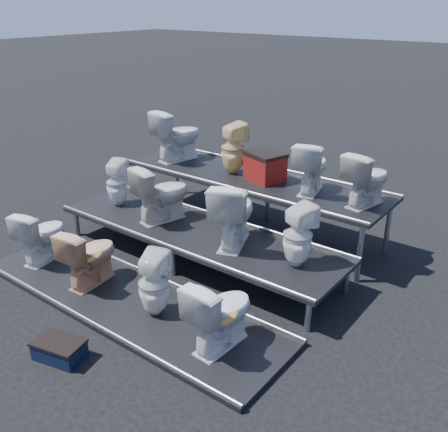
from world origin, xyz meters
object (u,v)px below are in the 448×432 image
Objects in this scene: toilet_6 at (233,212)px; red_crate at (265,168)px; toilet_5 at (162,193)px; toilet_11 at (367,179)px; step_stool at (59,351)px; toilet_1 at (90,255)px; toilet_7 at (298,236)px; toilet_2 at (154,284)px; toilet_8 at (177,135)px; toilet_4 at (117,183)px; toilet_9 at (233,148)px; toilet_0 at (42,234)px; toilet_10 at (311,166)px; toilet_3 at (221,312)px.

toilet_6 is 1.38m from red_crate.
toilet_5 is 2.75m from toilet_11.
step_stool is at bearing 123.15° from toilet_5.
toilet_7 reaches higher than toilet_1.
toilet_5 is at bearing 18.98° from toilet_7.
toilet_1 is 1.00× the size of toilet_7.
toilet_2 is 3.36m from toilet_8.
toilet_6 is (2.16, 0.00, 0.08)m from toilet_4.
red_crate is (-0.26, 2.62, 0.61)m from toilet_2.
toilet_8 is 1.06× the size of toilet_9.
toilet_0 is 0.95× the size of toilet_9.
toilet_7 reaches higher than toilet_2.
toilet_11 is at bearing -153.93° from toilet_6.
toilet_2 is at bearing 173.84° from toilet_1.
toilet_10 reaches higher than toilet_4.
step_stool is (-1.20, -1.09, -0.37)m from toilet_3.
toilet_11 is at bearing -179.88° from toilet_4.
step_stool is at bearing -72.48° from red_crate.
toilet_9 is (-1.89, 1.30, 0.41)m from toilet_7.
toilet_3 is 1.01× the size of toilet_9.
toilet_2 reaches higher than toilet_0.
toilet_9 is 1.60× the size of step_stool.
toilet_9 is at bearing -102.00° from toilet_1.
toilet_7 is (3.08, 0.00, 0.03)m from toilet_4.
toilet_6 is at bearing 59.75° from toilet_11.
toilet_3 is 2.94m from red_crate.
toilet_11 is (0.24, 1.30, 0.38)m from toilet_7.
toilet_10 is (2.59, 2.60, 0.79)m from toilet_0.
red_crate is at bearing -168.03° from toilet_8.
toilet_0 is at bearing 41.41° from toilet_7.
toilet_2 is at bearing -66.68° from red_crate.
toilet_8 is (-0.86, 2.60, 0.84)m from toilet_1.
toilet_11 is at bearing -159.26° from toilet_9.
toilet_1 is 0.91× the size of toilet_8.
red_crate reaches higher than toilet_2.
toilet_8 reaches higher than toilet_6.
toilet_0 is 0.98× the size of toilet_7.
toilet_6 reaches higher than toilet_4.
toilet_3 is 0.98× the size of toilet_5.
toilet_2 is 0.94× the size of toilet_5.
toilet_5 is 1.38m from toilet_9.
toilet_7 is at bearing 99.96° from toilet_10.
toilet_4 is at bearing 112.79° from step_stool.
toilet_1 is 2.86m from toilet_8.
red_crate is 1.06× the size of step_stool.
toilet_11 is 1.38× the size of red_crate.
red_crate reaches higher than toilet_3.
toilet_5 is at bearing 25.94° from toilet_10.
toilet_6 is at bearing 147.38° from toilet_9.
toilet_1 is 1.10m from toilet_2.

